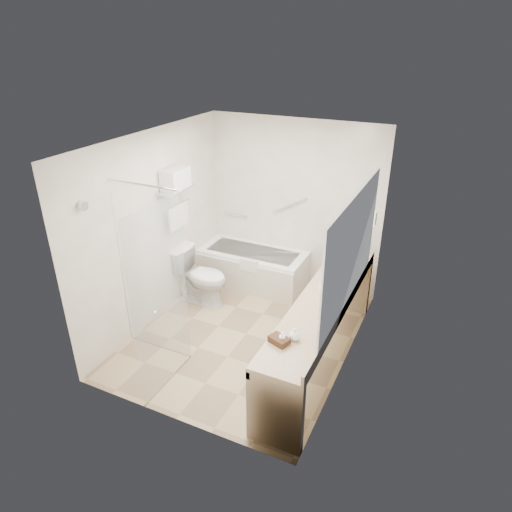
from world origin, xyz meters
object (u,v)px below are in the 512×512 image
at_px(vanity_counter, 321,318).
at_px(amenity_basket, 279,340).
at_px(bathtub, 253,267).
at_px(toilet, 201,276).
at_px(water_bottle_left, 335,278).

relative_size(vanity_counter, amenity_basket, 14.00).
height_order(bathtub, vanity_counter, vanity_counter).
height_order(toilet, water_bottle_left, water_bottle_left).
xyz_separation_m(vanity_counter, toilet, (-1.97, 0.61, -0.24)).
height_order(vanity_counter, amenity_basket, vanity_counter).
height_order(toilet, amenity_basket, amenity_basket).
distance_m(amenity_basket, water_bottle_left, 1.33).
height_order(bathtub, water_bottle_left, water_bottle_left).
distance_m(vanity_counter, amenity_basket, 0.92).
bearing_deg(toilet, vanity_counter, -104.38).
bearing_deg(amenity_basket, bathtub, 121.22).
bearing_deg(vanity_counter, amenity_basket, -99.59).
bearing_deg(toilet, amenity_basket, -126.40).
relative_size(bathtub, vanity_counter, 0.59).
relative_size(amenity_basket, water_bottle_left, 0.94).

